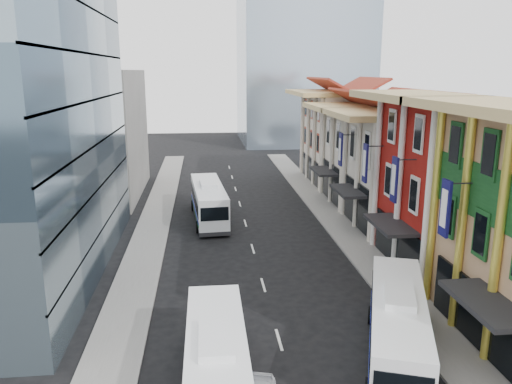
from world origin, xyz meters
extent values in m
cube|color=slate|center=(8.50, 22.00, 0.07)|extent=(3.00, 90.00, 0.15)
cube|color=slate|center=(-8.50, 22.00, 0.07)|extent=(3.00, 90.00, 0.15)
cube|color=maroon|center=(14.00, 17.00, 6.00)|extent=(8.00, 10.00, 12.00)
cube|color=silver|center=(14.00, 26.50, 5.00)|extent=(8.00, 9.00, 10.00)
cube|color=silver|center=(14.00, 35.50, 5.00)|extent=(8.00, 9.00, 10.00)
cube|color=silver|center=(14.00, 46.00, 5.50)|extent=(8.00, 12.00, 11.00)
cube|color=gray|center=(-16.00, 42.00, 7.00)|extent=(10.00, 18.00, 14.00)
camera|label=1|loc=(-3.75, -15.61, 13.90)|focal=35.00mm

